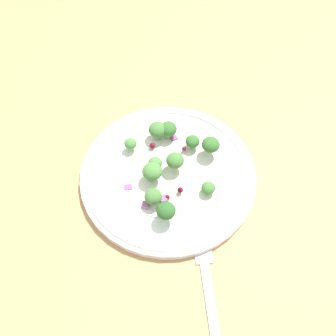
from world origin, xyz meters
TOP-DOWN VIEW (x-y plane):
  - ground_plane at (0.00, 0.00)cm, footprint 180.00×180.00cm
  - plate at (-1.60, -2.58)cm, footprint 26.85×26.85cm
  - dressing_pool at (-1.60, -2.58)cm, footprint 15.58×15.58cm
  - broccoli_floret_0 at (1.15, 4.55)cm, footprint 2.72×2.72cm
  - broccoli_floret_1 at (0.95, -2.30)cm, footprint 2.96×2.96cm
  - broccoli_floret_2 at (-6.78, -5.87)cm, footprint 2.21×2.21cm
  - broccoli_floret_3 at (-2.26, -9.54)cm, footprint 2.85×2.85cm
  - broccoli_floret_4 at (0.29, -3.92)cm, footprint 2.15×2.15cm
  - broccoli_floret_5 at (2.46, -8.70)cm, footprint 1.96×1.96cm
  - broccoli_floret_6 at (-2.87, -3.00)cm, footprint 2.68×2.68cm
  - broccoli_floret_7 at (-6.07, 2.51)cm, footprint 2.07×2.07cm
  - broccoli_floret_8 at (2.06, 1.55)cm, footprint 2.54×2.54cm
  - broccoli_floret_9 at (-3.93, -9.20)cm, footprint 2.73×2.73cm
  - broccoli_floret_10 at (-8.94, -3.85)cm, footprint 2.77×2.77cm
  - cranberry_0 at (-0.35, 1.75)cm, footprint 0.74×0.74cm
  - cranberry_1 at (-0.78, -7.77)cm, footprint 0.91×0.91cm
  - cranberry_2 at (-3.71, -9.41)cm, footprint 0.76×0.76cm
  - cranberry_3 at (-5.28, -5.52)cm, footprint 0.71×0.71cm
  - cranberry_4 at (-2.15, 1.32)cm, footprint 0.84×0.84cm
  - cranberry_5 at (-6.80, -6.14)cm, footprint 0.74×0.74cm
  - onion_bit_0 at (4.85, -2.06)cm, footprint 1.30×1.09cm
  - onion_bit_1 at (0.57, 1.76)cm, footprint 1.16×1.25cm
  - onion_bit_2 at (-4.59, -8.70)cm, footprint 1.31×1.51cm
  - onion_bit_3 at (3.32, 1.84)cm, footprint 1.46×1.41cm
  - fork at (-0.75, 16.64)cm, footprint 6.06×18.51cm

SIDE VIEW (x-z plane):
  - ground_plane at x=0.00cm, z-range -2.00..0.00cm
  - fork at x=-0.75cm, z-range 0.00..0.50cm
  - plate at x=-1.60cm, z-range 0.01..1.71cm
  - dressing_pool at x=-1.60cm, z-range 1.20..1.40cm
  - onion_bit_0 at x=4.85cm, z-range 1.23..1.56cm
  - onion_bit_2 at x=-4.59cm, z-range 1.25..1.61cm
  - onion_bit_3 at x=3.32cm, z-range 1.47..2.03cm
  - cranberry_5 at x=-6.80cm, z-range 1.54..2.28cm
  - onion_bit_1 at x=0.57cm, z-range 1.63..2.20cm
  - cranberry_0 at x=-0.35cm, z-range 1.58..2.33cm
  - cranberry_1 at x=-0.78cm, z-range 1.61..2.52cm
  - cranberry_2 at x=-3.71cm, z-range 1.68..2.45cm
  - cranberry_3 at x=-5.28cm, z-range 1.79..2.50cm
  - cranberry_4 at x=-2.15cm, z-range 1.76..2.60cm
  - broccoli_floret_7 at x=-6.07cm, z-range 1.43..3.52cm
  - broccoli_floret_5 at x=2.46cm, z-range 1.77..3.75cm
  - broccoli_floret_4 at x=0.29cm, z-range 1.70..3.88cm
  - broccoli_floret_2 at x=-6.78cm, z-range 1.77..4.01cm
  - broccoli_floret_8 at x=2.06cm, z-range 1.74..4.31cm
  - broccoli_floret_9 at x=-3.93cm, z-range 1.80..4.56cm
  - broccoli_floret_3 at x=-2.26cm, z-range 1.84..4.73cm
  - broccoli_floret_1 at x=0.95cm, z-range 1.88..4.87cm
  - broccoli_floret_6 at x=-2.87cm, z-range 2.10..4.81cm
  - broccoli_floret_0 at x=1.15cm, z-range 2.17..4.92cm
  - broccoli_floret_10 at x=-8.94cm, z-range 2.23..5.04cm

